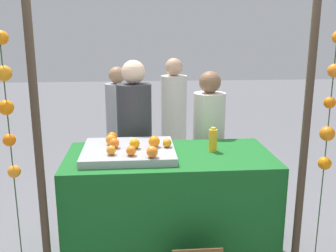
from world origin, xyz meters
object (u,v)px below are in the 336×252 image
object	(u,v)px
orange_1	(114,143)
juice_bottle	(213,140)
vendor_right	(208,154)
vendor_left	(135,151)
stall_counter	(169,208)
orange_0	(112,137)

from	to	relation	value
orange_1	juice_bottle	size ratio (longest dim) A/B	0.40
vendor_right	vendor_left	bearing A→B (deg)	179.01
vendor_left	stall_counter	bearing A→B (deg)	-66.59
vendor_left	vendor_right	world-z (taller)	vendor_left
orange_1	juice_bottle	world-z (taller)	juice_bottle
vendor_left	vendor_right	distance (m)	0.72
stall_counter	juice_bottle	distance (m)	0.68
orange_0	orange_1	xyz separation A→B (m)	(0.03, -0.19, -0.00)
stall_counter	vendor_left	xyz separation A→B (m)	(-0.28, 0.65, 0.30)
orange_1	vendor_right	size ratio (longest dim) A/B	0.05
stall_counter	vendor_left	world-z (taller)	vendor_left
orange_0	vendor_left	world-z (taller)	vendor_left
juice_bottle	vendor_right	bearing A→B (deg)	82.66
orange_1	vendor_left	world-z (taller)	vendor_left
juice_bottle	orange_0	bearing A→B (deg)	170.43
orange_0	vendor_left	size ratio (longest dim) A/B	0.05
stall_counter	juice_bottle	xyz separation A→B (m)	(0.37, 0.06, 0.57)
orange_1	vendor_right	distance (m)	1.13
juice_bottle	stall_counter	bearing A→B (deg)	-170.78
orange_0	vendor_right	world-z (taller)	vendor_right
orange_1	vendor_right	world-z (taller)	vendor_right
juice_bottle	vendor_left	world-z (taller)	vendor_left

